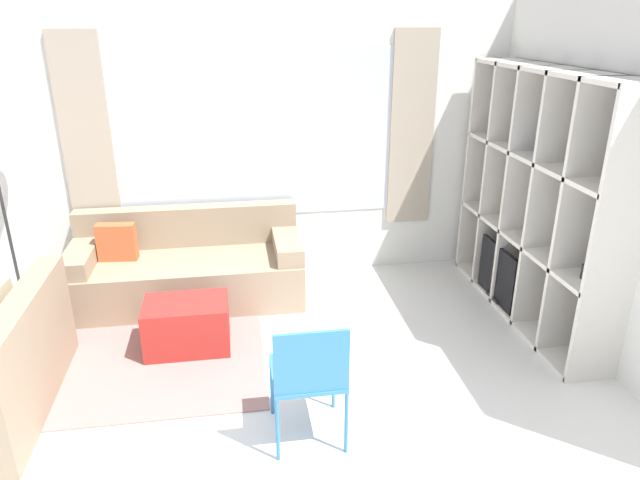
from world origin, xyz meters
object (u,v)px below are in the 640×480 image
Objects in this scene: couch_main at (188,269)px; folding_chair at (309,372)px; ottoman at (187,325)px; shelving_unit at (540,202)px.

folding_chair reaches higher than couch_main.
couch_main is at bearing 92.27° from ottoman.
couch_main reaches higher than ottoman.
ottoman is 0.76× the size of folding_chair.
folding_chair is (-2.16, -1.38, -0.52)m from shelving_unit.
folding_chair is at bearing -56.50° from ottoman.
shelving_unit is 2.62m from folding_chair.
shelving_unit is 1.04× the size of couch_main.
couch_main is (-3.01, 0.75, -0.74)m from shelving_unit.
folding_chair is (0.81, -1.23, 0.31)m from ottoman.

